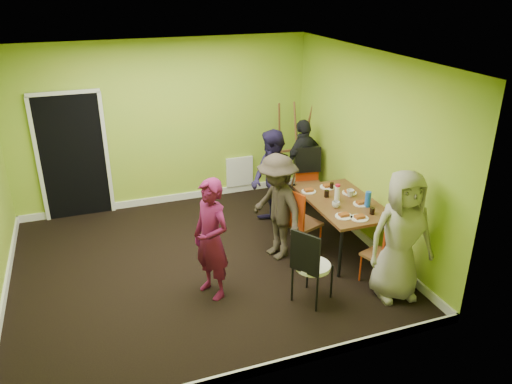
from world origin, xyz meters
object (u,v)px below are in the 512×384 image
chair_left_far (281,202)px  person_left_far (273,181)px  blue_bottle (368,199)px  person_back_end (303,162)px  chair_left_near (299,219)px  chair_back_end (308,166)px  orange_bottle (328,194)px  person_left_near (277,207)px  person_standing (211,239)px  person_front_end (401,236)px  thermos (337,194)px  dining_table (343,205)px  chair_bentwood (310,263)px  easel (293,148)px  chair_front_end (384,251)px

chair_left_far → person_left_far: (-0.08, 0.18, 0.28)m
blue_bottle → person_back_end: size_ratio=0.15×
chair_left_near → chair_left_far: bearing=156.3°
person_left_far → chair_left_far: bearing=16.3°
chair_back_end → person_left_far: (-0.83, -0.50, 0.04)m
person_left_far → person_back_end: 1.11m
chair_left_far → person_back_end: bearing=159.7°
orange_bottle → person_left_near: bearing=-172.3°
person_standing → person_front_end: size_ratio=0.93×
chair_left_far → chair_left_near: chair_left_near is taller
person_back_end → orange_bottle: bearing=54.5°
chair_back_end → person_standing: size_ratio=0.69×
thermos → blue_bottle: (0.33, -0.28, -0.01)m
chair_left_near → person_front_end: size_ratio=0.61×
chair_back_end → person_left_near: person_left_near is taller
chair_back_end → person_left_far: size_ratio=0.67×
thermos → orange_bottle: thermos is taller
blue_bottle → person_left_far: person_left_far is taller
dining_table → chair_bentwood: 1.47m
person_back_end → person_left_near: bearing=29.5°
blue_bottle → person_back_end: person_back_end is taller
person_standing → person_left_far: size_ratio=0.97×
chair_left_far → chair_bentwood: (-0.38, -1.80, 0.04)m
person_standing → chair_back_end: bearing=106.7°
chair_left_near → person_left_near: (-0.30, 0.09, 0.19)m
chair_left_near → chair_bentwood: size_ratio=1.02×
person_left_near → person_back_end: bearing=131.0°
chair_back_end → person_left_far: person_left_far is taller
blue_bottle → person_front_end: (-0.16, -1.01, -0.03)m
dining_table → chair_back_end: bearing=85.2°
easel → person_back_end: bearing=-91.6°
dining_table → thermos: (-0.10, 0.01, 0.17)m
orange_bottle → person_standing: 2.05m
easel → person_front_end: 3.40m
chair_front_end → blue_bottle: size_ratio=3.88×
easel → person_front_end: size_ratio=1.04×
blue_bottle → easel: bearing=91.9°
chair_left_near → orange_bottle: 0.61m
chair_back_end → person_front_end: (-0.05, -2.70, 0.08)m
chair_left_near → person_back_end: (0.80, 1.62, 0.18)m
blue_bottle → orange_bottle: bearing=126.5°
orange_bottle → chair_bentwood: bearing=-124.6°
thermos → person_left_near: (-0.87, 0.10, -0.10)m
chair_front_end → person_left_far: (-0.75, 1.95, 0.31)m
person_standing → chair_left_far: bearing=106.2°
chair_front_end → orange_bottle: bearing=78.1°
blue_bottle → person_left_far: bearing=128.3°
dining_table → chair_front_end: size_ratio=1.74×
thermos → person_left_near: size_ratio=0.16×
chair_back_end → person_left_near: (-1.09, -1.32, 0.01)m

